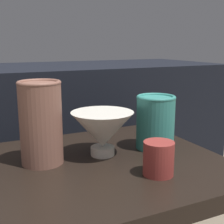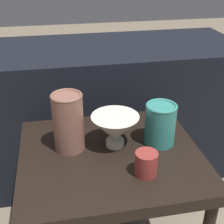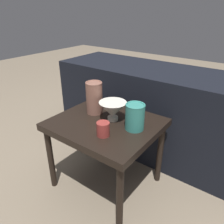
{
  "view_description": "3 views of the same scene",
  "coord_description": "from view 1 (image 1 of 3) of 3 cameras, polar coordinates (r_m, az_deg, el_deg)",
  "views": [
    {
      "loc": [
        -0.28,
        -0.65,
        0.73
      ],
      "look_at": [
        0.05,
        0.04,
        0.56
      ],
      "focal_mm": 50.0,
      "sensor_mm": 36.0,
      "label": 1
    },
    {
      "loc": [
        -0.15,
        -0.82,
        1.05
      ],
      "look_at": [
        0.02,
        0.06,
        0.57
      ],
      "focal_mm": 50.0,
      "sensor_mm": 36.0,
      "label": 2
    },
    {
      "loc": [
        0.68,
        -0.86,
        1.05
      ],
      "look_at": [
        0.03,
        0.02,
        0.51
      ],
      "focal_mm": 35.0,
      "sensor_mm": 36.0,
      "label": 3
    }
  ],
  "objects": [
    {
      "name": "cup",
      "position": [
        0.68,
        8.51,
        -8.38
      ],
      "size": [
        0.07,
        0.07,
        0.07
      ],
      "color": "maroon",
      "rests_on": "table"
    },
    {
      "name": "bowl",
      "position": [
        0.78,
        -1.76,
        -3.37
      ],
      "size": [
        0.16,
        0.16,
        0.11
      ],
      "color": "silver",
      "rests_on": "table"
    },
    {
      "name": "table",
      "position": [
        0.78,
        -2.08,
        -12.75
      ],
      "size": [
        0.59,
        0.51,
        0.46
      ],
      "color": "black",
      "rests_on": "ground_plane"
    },
    {
      "name": "vase_textured_left",
      "position": [
        0.74,
        -12.87,
        -1.76
      ],
      "size": [
        0.1,
        0.1,
        0.2
      ],
      "color": "brown",
      "rests_on": "table"
    },
    {
      "name": "vase_colorful_right",
      "position": [
        0.84,
        7.94,
        -1.67
      ],
      "size": [
        0.1,
        0.1,
        0.14
      ],
      "color": "teal",
      "rests_on": "table"
    },
    {
      "name": "couch_backdrop",
      "position": [
        1.3,
        -11.91,
        -6.18
      ],
      "size": [
        1.43,
        0.5,
        0.65
      ],
      "color": "black",
      "rests_on": "ground_plane"
    }
  ]
}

